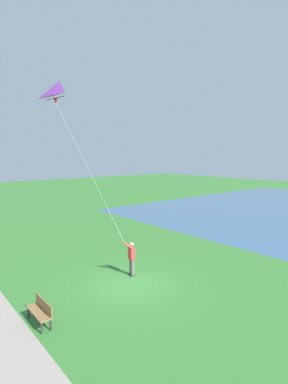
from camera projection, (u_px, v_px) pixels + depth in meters
name	position (u px, v px, depth m)	size (l,w,h in m)	color
ground_plane	(130.00, 285.00, 14.50)	(120.00, 120.00, 0.00)	#33702D
walkway_path	(5.00, 364.00, 9.01)	(2.40, 32.00, 0.02)	gray
person_kite_flyer	(131.00, 256.00, 15.51)	(0.62, 0.52, 1.83)	#232328
flying_kite	(60.00, 93.00, 12.96)	(3.27, 1.53, 7.49)	purple
park_bench_near_walkway	(41.00, 310.00, 11.15)	(0.46, 1.50, 0.88)	olive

